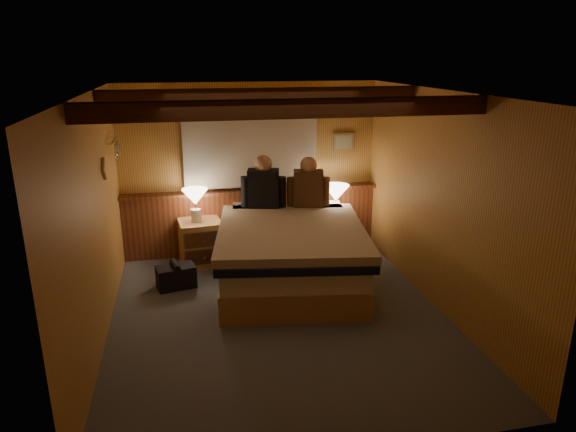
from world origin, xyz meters
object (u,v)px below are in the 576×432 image
object	(u,v)px
bed	(291,253)
lamp_left	(195,199)
lamp_right	(336,195)
duffel_bag	(176,276)
nightstand_right	(337,234)
nightstand_left	(201,242)
person_right	(308,186)
person_left	(263,186)

from	to	relation	value
bed	lamp_left	bearing A→B (deg)	151.34
lamp_right	duffel_bag	world-z (taller)	lamp_right
nightstand_right	lamp_right	distance (m)	0.60
nightstand_left	person_right	distance (m)	1.65
nightstand_right	lamp_right	world-z (taller)	lamp_right
bed	nightstand_right	distance (m)	1.26
person_right	duffel_bag	bearing A→B (deg)	-149.11
lamp_left	duffel_bag	bearing A→B (deg)	-113.09
bed	lamp_right	xyz separation A→B (m)	(0.83, 0.86, 0.47)
duffel_bag	nightstand_left	bearing A→B (deg)	51.65
nightstand_right	person_left	bearing A→B (deg)	171.41
lamp_left	bed	bearing A→B (deg)	-37.54
bed	lamp_right	world-z (taller)	lamp_right
lamp_left	nightstand_left	bearing A→B (deg)	9.70
lamp_left	person_left	size ratio (longest dim) A/B	0.60
bed	person_left	world-z (taller)	person_left
bed	nightstand_left	size ratio (longest dim) A/B	4.09
nightstand_left	duffel_bag	world-z (taller)	nightstand_left
lamp_left	duffel_bag	distance (m)	1.09
person_right	bed	bearing A→B (deg)	-105.55
lamp_right	person_right	xyz separation A→B (m)	(-0.43, -0.11, 0.18)
nightstand_left	nightstand_right	xyz separation A→B (m)	(1.95, 0.03, -0.04)
lamp_right	bed	bearing A→B (deg)	-134.19
nightstand_right	duffel_bag	xyz separation A→B (m)	(-2.29, -0.74, -0.12)
nightstand_right	person_left	world-z (taller)	person_left
nightstand_right	person_right	distance (m)	0.92
person_left	lamp_right	bearing A→B (deg)	14.77
nightstand_right	lamp_left	distance (m)	2.10
lamp_right	person_left	xyz separation A→B (m)	(-1.03, -0.03, 0.19)
lamp_right	person_right	distance (m)	0.48
nightstand_left	lamp_right	xyz separation A→B (m)	(1.90, -0.01, 0.56)
person_right	nightstand_left	bearing A→B (deg)	-171.71
bed	nightstand_left	xyz separation A→B (m)	(-1.07, 0.86, -0.10)
nightstand_right	lamp_right	size ratio (longest dim) A/B	1.18
duffel_bag	nightstand_right	bearing A→B (deg)	5.43
nightstand_left	person_left	world-z (taller)	person_left
person_left	nightstand_right	bearing A→B (deg)	16.72
person_left	lamp_left	bearing A→B (deg)	-168.30
nightstand_left	person_left	size ratio (longest dim) A/B	0.82
lamp_right	nightstand_left	bearing A→B (deg)	179.80
bed	person_right	size ratio (longest dim) A/B	3.49
nightstand_left	person_right	world-z (taller)	person_right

